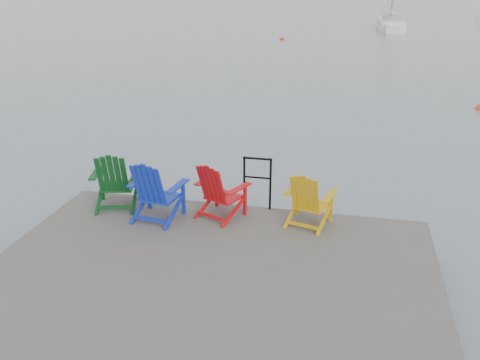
% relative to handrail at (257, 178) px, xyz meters
% --- Properties ---
extents(ground, '(400.00, 400.00, 0.00)m').
position_rel_handrail_xyz_m(ground, '(-0.25, -2.45, -1.04)').
color(ground, slate).
rests_on(ground, ground).
extents(dock, '(6.00, 5.00, 1.40)m').
position_rel_handrail_xyz_m(dock, '(-0.25, -2.45, -0.69)').
color(dock, '#292724').
rests_on(dock, ground).
extents(handrail, '(0.48, 0.04, 0.90)m').
position_rel_handrail_xyz_m(handrail, '(0.00, 0.00, 0.00)').
color(handrail, black).
rests_on(handrail, dock).
extents(chair_green, '(0.92, 0.87, 1.00)m').
position_rel_handrail_xyz_m(chair_green, '(-2.31, -0.48, -0.04)').
color(chair_green, '#0B3E15').
rests_on(chair_green, dock).
extents(chair_blue, '(0.88, 0.83, 1.01)m').
position_rel_handrail_xyz_m(chair_blue, '(-1.49, -0.77, -0.03)').
color(chair_blue, '#102AAA').
rests_on(chair_blue, dock).
extents(chair_red, '(0.91, 0.87, 0.94)m').
position_rel_handrail_xyz_m(chair_red, '(-0.54, -0.46, -0.07)').
color(chair_red, red).
rests_on(chair_red, dock).
extents(chair_yellow, '(0.83, 0.79, 0.90)m').
position_rel_handrail_xyz_m(chair_yellow, '(0.89, -0.46, -0.09)').
color(chair_yellow, '#D2970B').
rests_on(chair_yellow, dock).
extents(sailboat_near, '(2.05, 7.09, 9.90)m').
position_rel_handrail_xyz_m(sailboat_near, '(4.19, 38.63, -0.69)').
color(sailboat_near, white).
rests_on(sailboat_near, ground).
extents(buoy_b, '(0.35, 0.35, 0.35)m').
position_rel_handrail_xyz_m(buoy_b, '(-3.68, 29.16, -1.04)').
color(buoy_b, red).
rests_on(buoy_b, ground).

